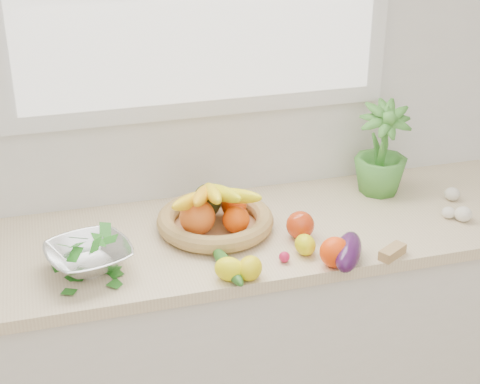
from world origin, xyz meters
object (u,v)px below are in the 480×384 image
object	(u,v)px
eggplant	(348,252)
cucumber	(227,266)
fruit_basket	(214,215)
colander_with_spinach	(88,252)
apple	(300,225)
potted_herb	(382,149)

from	to	relation	value
eggplant	cucumber	distance (m)	0.36
fruit_basket	colander_with_spinach	world-z (taller)	fruit_basket
apple	colander_with_spinach	world-z (taller)	colander_with_spinach
eggplant	colander_with_spinach	size ratio (longest dim) A/B	0.69
apple	potted_herb	bearing A→B (deg)	31.92
potted_herb	fruit_basket	xyz separation A→B (m)	(-0.63, -0.11, -0.11)
eggplant	colander_with_spinach	world-z (taller)	colander_with_spinach
cucumber	colander_with_spinach	xyz separation A→B (m)	(-0.39, 0.12, 0.04)
apple	cucumber	world-z (taller)	apple
cucumber	apple	bearing A→B (deg)	26.41
cucumber	fruit_basket	world-z (taller)	fruit_basket
potted_herb	fruit_basket	bearing A→B (deg)	-169.77
eggplant	fruit_basket	world-z (taller)	fruit_basket
apple	colander_with_spinach	bearing A→B (deg)	-178.28
eggplant	cucumber	world-z (taller)	eggplant
apple	eggplant	world-z (taller)	apple
fruit_basket	eggplant	bearing A→B (deg)	-43.26
cucumber	colander_with_spinach	world-z (taller)	colander_with_spinach
cucumber	colander_with_spinach	distance (m)	0.41
apple	potted_herb	size ratio (longest dim) A/B	0.27
eggplant	potted_herb	xyz separation A→B (m)	(0.30, 0.43, 0.12)
eggplant	cucumber	bearing A→B (deg)	171.90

